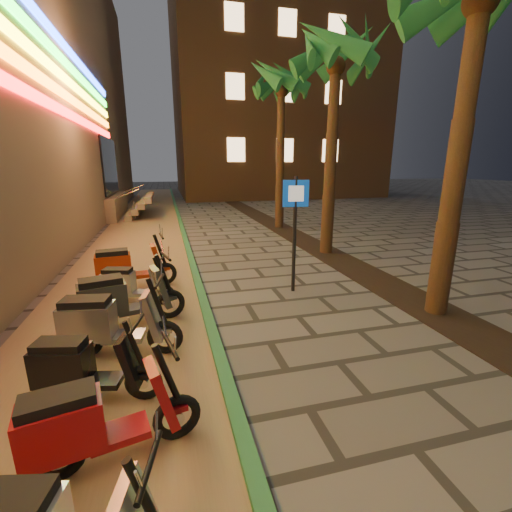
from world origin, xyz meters
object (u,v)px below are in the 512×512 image
object	(u,v)px
scooter_7	(120,299)
pedestrian_sign	(295,219)
scooter_9	(126,267)
scooter_4	(93,422)
scooter_5	(82,367)
scooter_6	(107,324)
scooter_8	(130,284)

from	to	relation	value
scooter_7	pedestrian_sign	bearing A→B (deg)	1.44
scooter_9	scooter_7	bearing A→B (deg)	-94.60
scooter_7	scooter_9	bearing A→B (deg)	78.79
pedestrian_sign	scooter_4	xyz separation A→B (m)	(-3.58, -4.09, -1.20)
scooter_5	scooter_6	xyz separation A→B (m)	(0.14, 1.04, 0.08)
pedestrian_sign	scooter_9	bearing A→B (deg)	170.23
scooter_4	scooter_8	distance (m)	4.17
scooter_7	scooter_9	world-z (taller)	scooter_7
pedestrian_sign	scooter_4	world-z (taller)	pedestrian_sign
scooter_5	scooter_7	world-z (taller)	scooter_7
scooter_5	scooter_9	distance (m)	4.09
scooter_6	scooter_9	size ratio (longest dim) A/B	0.98
pedestrian_sign	scooter_6	size ratio (longest dim) A/B	1.47
scooter_8	pedestrian_sign	bearing A→B (deg)	14.23
scooter_4	scooter_6	size ratio (longest dim) A/B	0.93
scooter_6	scooter_8	size ratio (longest dim) A/B	1.21
scooter_6	scooter_8	xyz separation A→B (m)	(0.14, 2.04, -0.09)
scooter_4	scooter_7	size ratio (longest dim) A/B	0.90
scooter_4	scooter_9	distance (m)	5.19
pedestrian_sign	scooter_7	world-z (taller)	pedestrian_sign
scooter_5	scooter_9	xyz separation A→B (m)	(0.13, 4.09, 0.09)
pedestrian_sign	scooter_7	distance (m)	3.97
scooter_7	scooter_9	size ratio (longest dim) A/B	1.01
scooter_7	scooter_8	bearing A→B (deg)	73.33
pedestrian_sign	scooter_5	size ratio (longest dim) A/B	1.71
scooter_6	scooter_9	xyz separation A→B (m)	(-0.01, 3.05, 0.01)
scooter_6	scooter_4	bearing A→B (deg)	-75.68
scooter_6	scooter_8	distance (m)	2.05
scooter_4	scooter_6	world-z (taller)	scooter_6
scooter_5	scooter_8	xyz separation A→B (m)	(0.28, 3.08, -0.02)
scooter_8	scooter_6	bearing A→B (deg)	-78.38
scooter_7	scooter_8	distance (m)	1.09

